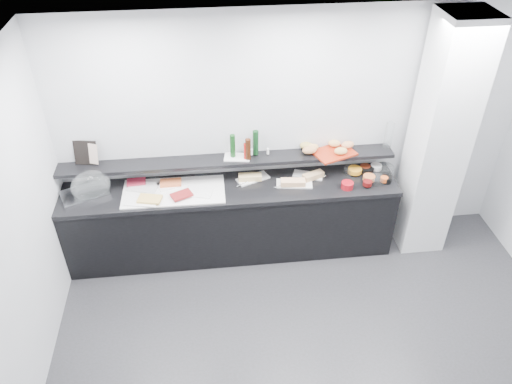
{
  "coord_description": "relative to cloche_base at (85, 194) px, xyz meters",
  "views": [
    {
      "loc": [
        -0.91,
        -2.62,
        4.04
      ],
      "look_at": [
        -0.45,
        1.45,
        1.0
      ],
      "focal_mm": 35.0,
      "sensor_mm": 36.0,
      "label": 1
    }
  ],
  "objects": [
    {
      "name": "fill_black_fruit",
      "position": [
        3.18,
        -0.12,
        0.03
      ],
      "size": [
        0.1,
        0.1,
        0.05
      ],
      "primitive_type": "cylinder",
      "rotation": [
        0.0,
        0.0,
        0.27
      ],
      "color": "#D2511C",
      "rests_on": "bowl_black_fruit"
    },
    {
      "name": "bread_roll_nw",
      "position": [
        2.38,
        0.23,
        0.29
      ],
      "size": [
        0.17,
        0.13,
        0.08
      ],
      "primitive_type": "ellipsoid",
      "rotation": [
        0.0,
        0.0,
        -0.28
      ],
      "color": "#AB8E41",
      "rests_on": "bread_tray"
    },
    {
      "name": "platter_salmon",
      "position": [
        0.88,
        0.07,
        0.0
      ],
      "size": [
        0.3,
        0.25,
        0.01
      ],
      "primitive_type": "cube",
      "rotation": [
        0.0,
        0.0,
        0.33
      ],
      "color": "white",
      "rests_on": "linen_runner"
    },
    {
      "name": "sandwich_plate_right",
      "position": [
        2.39,
        0.1,
        -0.01
      ],
      "size": [
        0.35,
        0.24,
        0.01
      ],
      "primitive_type": "cube",
      "rotation": [
        0.0,
        0.0,
        -0.35
      ],
      "color": "white",
      "rests_on": "counter_top"
    },
    {
      "name": "condiment_tray",
      "position": [
        1.61,
        0.17,
        0.24
      ],
      "size": [
        0.3,
        0.21,
        0.01
      ],
      "primitive_type": "cube",
      "rotation": [
        0.0,
        0.0,
        -0.15
      ],
      "color": "white",
      "rests_on": "wall_shelf"
    },
    {
      "name": "bowl_black_fruit",
      "position": [
        3.21,
        -0.11,
        0.02
      ],
      "size": [
        0.15,
        0.15,
        0.07
      ],
      "primitive_type": "cylinder",
      "rotation": [
        0.0,
        0.0,
        0.4
      ],
      "color": "black",
      "rests_on": "counter_top"
    },
    {
      "name": "bread_roll_ne",
      "position": [
        2.83,
        0.2,
        0.29
      ],
      "size": [
        0.16,
        0.12,
        0.08
      ],
      "primitive_type": "ellipsoid",
      "rotation": [
        0.0,
        0.0,
        0.22
      ],
      "color": "#D28450",
      "rests_on": "bread_tray"
    },
    {
      "name": "ceiling",
      "position": [
        2.22,
        -1.72,
        1.78
      ],
      "size": [
        5.0,
        5.0,
        0.0
      ],
      "primitive_type": "plane",
      "color": "white",
      "rests_on": "back_wall"
    },
    {
      "name": "food_meat_b",
      "position": [
        1.01,
        -0.15,
        0.02
      ],
      "size": [
        0.25,
        0.21,
        0.02
      ],
      "primitive_type": "cube",
      "rotation": [
        0.0,
        0.0,
        0.43
      ],
      "color": "maroon",
      "rests_on": "platter_meat_b"
    },
    {
      "name": "platter_meat_b",
      "position": [
        1.18,
        -0.1,
        0.0
      ],
      "size": [
        0.33,
        0.26,
        0.01
      ],
      "primitive_type": "cube",
      "rotation": [
        0.0,
        0.0,
        -0.28
      ],
      "color": "white",
      "rests_on": "linen_runner"
    },
    {
      "name": "sandwich_plate_mid",
      "position": [
        2.21,
        -0.04,
        -0.01
      ],
      "size": [
        0.4,
        0.22,
        0.01
      ],
      "primitive_type": "cube",
      "rotation": [
        0.0,
        0.0,
        -0.15
      ],
      "color": "white",
      "rests_on": "counter_top"
    },
    {
      "name": "wall_shelf",
      "position": [
        1.52,
        0.16,
        0.21
      ],
      "size": [
        3.6,
        0.25,
        0.04
      ],
      "primitive_type": "cube",
      "color": "black",
      "rests_on": "back_wall"
    },
    {
      "name": "cloche_base",
      "position": [
        0.0,
        0.0,
        0.0
      ],
      "size": [
        0.55,
        0.47,
        0.04
      ],
      "primitive_type": "cube",
      "rotation": [
        0.0,
        0.0,
        0.39
      ],
      "color": "silver",
      "rests_on": "counter_top"
    },
    {
      "name": "bottle_green_a",
      "position": [
        1.57,
        0.18,
        0.37
      ],
      "size": [
        0.06,
        0.06,
        0.26
      ],
      "primitive_type": "cylinder",
      "rotation": [
        0.0,
        0.0,
        0.02
      ],
      "color": "#103B14",
      "rests_on": "condiment_tray"
    },
    {
      "name": "fill_red_jam",
      "position": [
        2.98,
        -0.17,
        0.03
      ],
      "size": [
        0.11,
        0.11,
        0.05
      ],
      "primitive_type": "cylinder",
      "rotation": [
        0.0,
        0.0,
        -0.12
      ],
      "color": "#520B0B",
      "rests_on": "bowl_red_jam"
    },
    {
      "name": "sandwich_food_left",
      "position": [
        1.74,
        0.08,
        0.02
      ],
      "size": [
        0.25,
        0.1,
        0.06
      ],
      "primitive_type": "cube",
      "rotation": [
        0.0,
        0.0,
        -0.03
      ],
      "color": "#E2BF77",
      "rests_on": "sandwich_plate_left"
    },
    {
      "name": "bread_roll_n",
      "position": [
        2.69,
        0.24,
        0.29
      ],
      "size": [
        0.15,
        0.11,
        0.08
      ],
      "primitive_type": "ellipsoid",
      "rotation": [
        0.0,
        0.0,
        -0.21
      ],
      "color": "tan",
      "rests_on": "bread_tray"
    },
    {
      "name": "bread_tray",
      "position": [
        2.67,
        0.13,
        0.24
      ],
      "size": [
        0.51,
        0.44,
        0.02
      ],
      "primitive_type": "cube",
      "rotation": [
        0.0,
        0.0,
        0.37
      ],
      "color": "#A32911",
      "rests_on": "wall_shelf"
    },
    {
      "name": "sandwich_food_mid",
      "position": [
        2.19,
        -0.07,
        0.02
      ],
      "size": [
        0.27,
        0.13,
        0.06
      ],
      "primitive_type": "cube",
      "rotation": [
        0.0,
        0.0,
        -0.1
      ],
      "color": "#E3A977",
      "rests_on": "sandwich_plate_mid"
    },
    {
      "name": "fill_glass_fruit",
      "position": [
        2.91,
        0.08,
        0.03
      ],
      "size": [
        0.17,
        0.17,
        0.05
      ],
      "primitive_type": "cylinder",
      "rotation": [
        0.0,
        0.0,
        0.15
      ],
      "color": "orange",
      "rests_on": "bowl_glass_fruit"
    },
    {
      "name": "platter_meat_a",
      "position": [
        0.6,
        0.06,
        0.0
      ],
      "size": [
        0.35,
        0.28,
        0.01
      ],
      "primitive_type": "cube",
      "rotation": [
        0.0,
        0.0,
        -0.27
      ],
      "color": "silver",
      "rests_on": "linen_runner"
    },
    {
      "name": "fill_glass_salmon",
      "position": [
        3.02,
        -0.08,
        0.03
      ],
      "size": [
        0.13,
        0.13,
        0.05
      ],
      "primitive_type": "cylinder",
      "rotation": [
        0.0,
        0.0,
        -0.01
      ],
      "color": "#CB6831",
      "rests_on": "bowl_glass_salmon"
    },
    {
      "name": "buffet_cabinet",
      "position": [
        1.52,
        -0.02,
        -0.5
      ],
      "size": [
        3.6,
        0.6,
        0.85
      ],
      "primitive_type": "cube",
      "color": "black",
      "rests_on": "ground"
    },
    {
      "name": "bowl_glass_cream",
      "position": [
        3.26,
        0.08,
        0.02
      ],
      "size": [
        0.23,
        0.23,
        0.07
      ],
      "primitive_type": "cylinder",
      "rotation": [
        0.0,
        0.0,
        -0.15
      ],
      "color": "silver",
      "rests_on": "counter_top"
    },
    {
      "name": "counter_top",
      "position": [
        1.52,
        -0.02,
        -0.05
      ],
      "size": [
        3.62,
        0.62,
        0.05
      ],
      "primitive_type": "cube",
      "color": "black",
      "rests_on": "buffet_cabinet"
    },
    {
      "name": "fill_glass_cream",
      "position": [
        3.17,
        0.12,
        0.03
      ],
      "size": [
        0.17,
        0.17,
        0.05
      ],
      "primitive_type": "cylinder",
      "rotation": [
        0.0,
        0.0,
        -0.43
      ],
      "color": "white",
      "rests_on": "bowl_glass_cream"
    },
    {
      "name": "food_salmon",
      "position": [
        0.89,
        0.08,
        0.02
      ],
      "size": [
        0.23,
        0.15,
        0.02
      ],
      "primitive_type": "cube",
      "rotation": [
        0.0,
        0.0,
        0.01
      ],
      "color": "#DA5D2C",
      "rests_on": "platter_salmon"
    },
    {
      "name": "bowl_glass_salmon",
      "position": [
        3.1,
        -0.1,
        0.02
      ],
      "size": [
        0.2,
        0.2,
        0.07
      ],
      "primitive_type": "cylinder",
      "rotation": [
        0.0,
        0.0,
        -0.23
      ],
      "color": "silver",
      "rests_on": "counter_top"
    },
    {
      "name": "sandwich_plate_left",
      "position": [
        1.78,
        0.1,
        -0.01
      ],
      "size": [
        0.38,
        0.27,
        0.01
      ],
      "primitive_type": "cube",
      "rotation": [
        0.0,
        0.0,
        0.39
      ],
      "color": "white",
      "rests_on": "counter_top"
    },
    {
      "name": "tongs_left",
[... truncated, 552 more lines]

